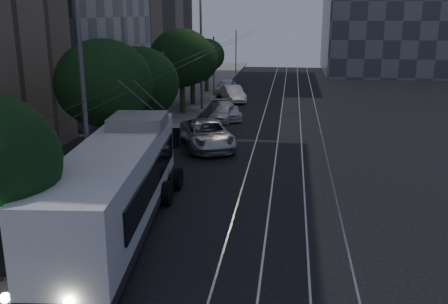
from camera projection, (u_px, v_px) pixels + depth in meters
name	position (u px, v px, depth m)	size (l,w,h in m)	color
ground	(229.00, 211.00, 21.49)	(120.00, 120.00, 0.00)	black
sidewalk	(169.00, 115.00, 41.53)	(5.00, 90.00, 0.15)	gray
tram_rails	(290.00, 119.00, 40.25)	(4.52, 90.00, 0.02)	#97979F
overhead_wires	(199.00, 74.00, 40.29)	(2.23, 90.00, 6.00)	black
trolleybus	(117.00, 184.00, 19.42)	(4.02, 13.29, 5.63)	white
pickup_silver	(207.00, 134.00, 31.55)	(2.82, 6.12, 1.70)	#AFB1B7
car_white_a	(224.00, 113.00, 39.14)	(1.61, 4.00, 1.36)	silver
car_white_b	(226.00, 110.00, 40.27)	(1.83, 4.50, 1.31)	silver
car_white_c	(233.00, 94.00, 47.93)	(1.59, 4.55, 1.50)	white
car_white_d	(226.00, 87.00, 52.26)	(1.84, 4.58, 1.56)	silver
tree_1	(104.00, 84.00, 25.23)	(4.95, 4.95, 7.05)	#30241A
tree_2	(139.00, 84.00, 29.52)	(4.82, 4.82, 6.39)	#30241A
tree_3	(182.00, 58.00, 40.73)	(5.28, 5.28, 7.08)	#30241A
tree_4	(192.00, 60.00, 45.11)	(4.79, 4.79, 6.31)	#30241A
tree_5	(206.00, 56.00, 52.41)	(3.87, 3.87, 5.69)	#30241A
streetlamp_near	(91.00, 62.00, 19.66)	(2.56, 0.44, 10.64)	#59595C
streetlamp_far	(206.00, 31.00, 41.73)	(2.71, 0.44, 11.40)	#59595C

